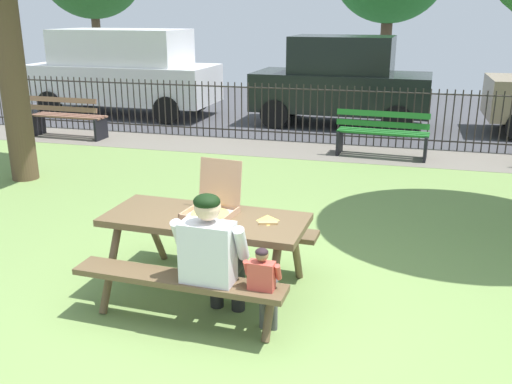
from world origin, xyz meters
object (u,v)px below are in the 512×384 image
(pizza_slice_on_table, at_px, (268,221))
(parked_car_far_left, at_px, (123,70))
(park_bench_center, at_px, (382,134))
(child_at_table, at_px, (264,282))
(park_bench_left, at_px, (67,118))
(parked_car_left, at_px, (341,80))
(pizza_box_open, at_px, (213,204))
(picnic_table_foreground, at_px, (206,234))
(adult_at_table, at_px, (213,254))

(pizza_slice_on_table, relative_size, parked_car_far_left, 0.05)
(pizza_slice_on_table, distance_m, park_bench_center, 5.68)
(child_at_table, distance_m, park_bench_left, 8.45)
(park_bench_left, xyz_separation_m, parked_car_left, (5.26, 2.80, 0.59))
(parked_car_left, bearing_deg, pizza_box_open, -91.19)
(child_at_table, xyz_separation_m, park_bench_left, (-5.72, 6.21, -0.08))
(pizza_box_open, bearing_deg, child_at_table, -45.80)
(pizza_slice_on_table, height_order, parked_car_left, parked_car_left)
(pizza_slice_on_table, bearing_deg, parked_car_left, 92.36)
(child_at_table, height_order, park_bench_left, park_bench_left)
(pizza_box_open, bearing_deg, pizza_slice_on_table, -6.69)
(picnic_table_foreground, distance_m, parked_car_far_left, 9.92)
(pizza_box_open, distance_m, parked_car_far_left, 9.86)
(parked_car_far_left, bearing_deg, park_bench_center, -23.36)
(picnic_table_foreground, distance_m, park_bench_center, 5.80)
(pizza_slice_on_table, relative_size, parked_car_left, 0.06)
(picnic_table_foreground, bearing_deg, child_at_table, -39.66)
(parked_car_far_left, bearing_deg, picnic_table_foreground, -58.47)
(picnic_table_foreground, xyz_separation_m, pizza_box_open, (0.05, 0.09, 0.26))
(adult_at_table, bearing_deg, pizza_box_open, 108.13)
(park_bench_center, distance_m, parked_car_left, 3.05)
(adult_at_table, distance_m, parked_car_far_left, 10.48)
(park_bench_center, bearing_deg, parked_car_far_left, 156.64)
(park_bench_center, xyz_separation_m, parked_car_left, (-1.07, 2.80, 0.59))
(pizza_slice_on_table, distance_m, parked_car_far_left, 10.20)
(pizza_slice_on_table, relative_size, park_bench_center, 0.15)
(picnic_table_foreground, distance_m, child_at_table, 0.89)
(pizza_slice_on_table, relative_size, park_bench_left, 0.15)
(pizza_box_open, xyz_separation_m, park_bench_left, (-5.09, 5.56, -0.44))
(pizza_slice_on_table, height_order, parked_car_far_left, parked_car_far_left)
(pizza_slice_on_table, relative_size, adult_at_table, 0.20)
(park_bench_center, xyz_separation_m, parked_car_far_left, (-6.47, 2.80, 0.68))
(pizza_box_open, xyz_separation_m, park_bench_center, (1.25, 5.56, -0.44))
(picnic_table_foreground, height_order, parked_car_left, parked_car_left)
(picnic_table_foreground, xyz_separation_m, pizza_slice_on_table, (0.57, 0.03, 0.18))
(picnic_table_foreground, distance_m, park_bench_left, 7.57)
(picnic_table_foreground, distance_m, pizza_box_open, 0.28)
(picnic_table_foreground, xyz_separation_m, park_bench_left, (-5.04, 5.65, -0.18))
(pizza_box_open, bearing_deg, park_bench_left, 132.45)
(picnic_table_foreground, relative_size, pizza_slice_on_table, 7.65)
(park_bench_left, bearing_deg, child_at_table, -47.36)
(picnic_table_foreground, height_order, child_at_table, child_at_table)
(park_bench_center, bearing_deg, picnic_table_foreground, -102.89)
(park_bench_left, bearing_deg, pizza_slice_on_table, -45.08)
(adult_at_table, relative_size, child_at_table, 1.48)
(parked_car_left, bearing_deg, adult_at_table, -89.85)
(picnic_table_foreground, bearing_deg, park_bench_center, 77.11)
(child_at_table, distance_m, park_bench_center, 6.25)
(park_bench_center, bearing_deg, adult_at_table, -99.67)
(parked_car_far_left, bearing_deg, child_at_table, -56.95)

